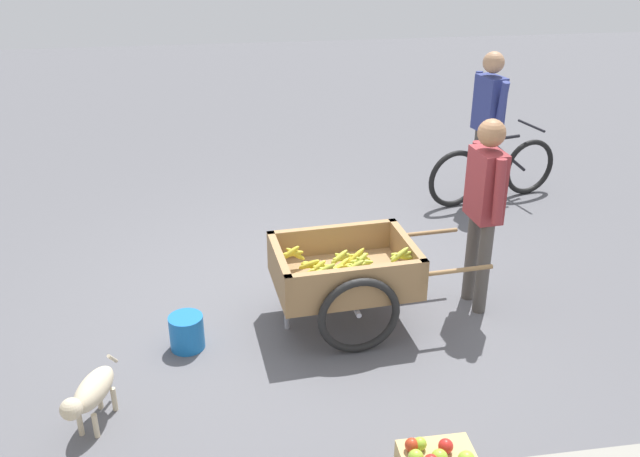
{
  "coord_description": "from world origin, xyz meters",
  "views": [
    {
      "loc": [
        0.65,
        5.08,
        3.13
      ],
      "look_at": [
        -0.11,
        0.14,
        0.75
      ],
      "focal_mm": 38.83,
      "sensor_mm": 36.0,
      "label": 1
    }
  ],
  "objects_px": {
    "dog": "(91,393)",
    "plastic_bucket": "(187,332)",
    "fruit_cart": "(345,274)",
    "cyclist_person": "(488,114)",
    "vendor_person": "(484,199)",
    "bicycle": "(493,171)"
  },
  "relations": [
    {
      "from": "vendor_person",
      "to": "bicycle",
      "type": "bearing_deg",
      "value": -114.72
    },
    {
      "from": "vendor_person",
      "to": "bicycle",
      "type": "height_order",
      "value": "vendor_person"
    },
    {
      "from": "fruit_cart",
      "to": "cyclist_person",
      "type": "height_order",
      "value": "cyclist_person"
    },
    {
      "from": "dog",
      "to": "plastic_bucket",
      "type": "relative_size",
      "value": 2.36
    },
    {
      "from": "plastic_bucket",
      "to": "fruit_cart",
      "type": "bearing_deg",
      "value": -172.25
    },
    {
      "from": "cyclist_person",
      "to": "dog",
      "type": "bearing_deg",
      "value": 39.95
    },
    {
      "from": "vendor_person",
      "to": "bicycle",
      "type": "distance_m",
      "value": 2.45
    },
    {
      "from": "bicycle",
      "to": "plastic_bucket",
      "type": "distance_m",
      "value": 4.18
    },
    {
      "from": "fruit_cart",
      "to": "dog",
      "type": "distance_m",
      "value": 2.09
    },
    {
      "from": "vendor_person",
      "to": "fruit_cart",
      "type": "bearing_deg",
      "value": 5.16
    },
    {
      "from": "cyclist_person",
      "to": "dog",
      "type": "height_order",
      "value": "cyclist_person"
    },
    {
      "from": "dog",
      "to": "plastic_bucket",
      "type": "distance_m",
      "value": 1.01
    },
    {
      "from": "bicycle",
      "to": "cyclist_person",
      "type": "distance_m",
      "value": 0.69
    },
    {
      "from": "fruit_cart",
      "to": "cyclist_person",
      "type": "relative_size",
      "value": 1.0
    },
    {
      "from": "vendor_person",
      "to": "dog",
      "type": "distance_m",
      "value": 3.25
    },
    {
      "from": "cyclist_person",
      "to": "vendor_person",
      "type": "bearing_deg",
      "value": 68.29
    },
    {
      "from": "dog",
      "to": "fruit_cart",
      "type": "bearing_deg",
      "value": -151.87
    },
    {
      "from": "bicycle",
      "to": "vendor_person",
      "type": "bearing_deg",
      "value": 65.28
    },
    {
      "from": "vendor_person",
      "to": "cyclist_person",
      "type": "relative_size",
      "value": 0.96
    },
    {
      "from": "vendor_person",
      "to": "cyclist_person",
      "type": "xyz_separation_m",
      "value": [
        -0.84,
        -2.12,
        0.05
      ]
    },
    {
      "from": "bicycle",
      "to": "fruit_cart",
      "type": "bearing_deg",
      "value": 46.57
    },
    {
      "from": "cyclist_person",
      "to": "plastic_bucket",
      "type": "height_order",
      "value": "cyclist_person"
    }
  ]
}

